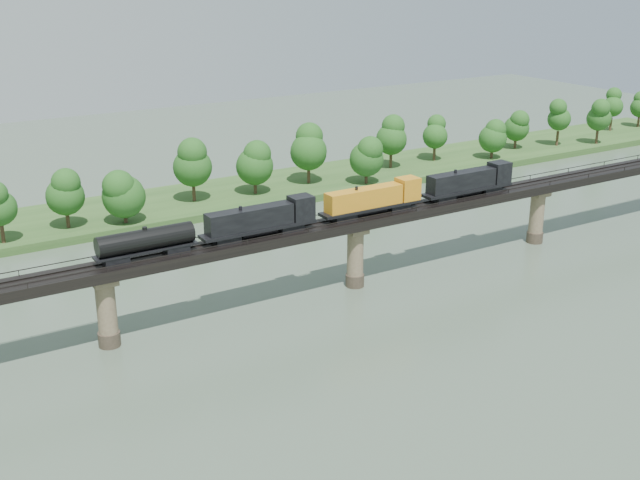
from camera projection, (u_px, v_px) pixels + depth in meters
ground at (483, 362)px, 104.24m from camera, size 400.00×400.00×0.00m
far_bank at (212, 198)px, 172.26m from camera, size 300.00×24.00×1.60m
bridge at (355, 254)px, 126.53m from camera, size 236.00×30.00×11.50m
bridge_superstructure at (356, 216)px, 124.42m from camera, size 220.00×4.90×0.75m
far_treeline at (182, 172)px, 161.94m from camera, size 289.06×17.54×13.60m
freight_train at (337, 206)px, 121.97m from camera, size 72.66×2.83×5.00m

